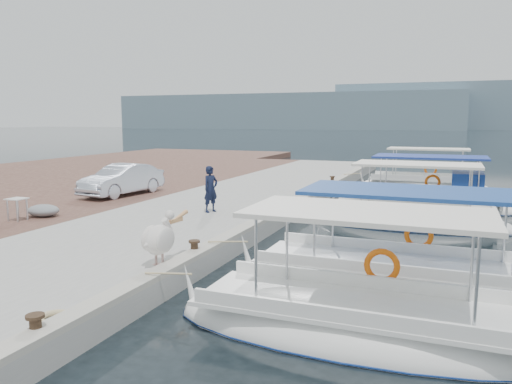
# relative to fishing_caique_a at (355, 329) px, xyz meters

# --- Properties ---
(ground) EXTENTS (400.00, 400.00, 0.00)m
(ground) POSITION_rel_fishing_caique_a_xyz_m (-3.95, 5.67, -0.12)
(ground) COLOR black
(ground) RESTS_ON ground
(concrete_quay) EXTENTS (6.00, 40.00, 0.50)m
(concrete_quay) POSITION_rel_fishing_caique_a_xyz_m (-6.95, 10.67, 0.13)
(concrete_quay) COLOR #979691
(concrete_quay) RESTS_ON ground
(quay_curb) EXTENTS (0.44, 40.00, 0.12)m
(quay_curb) POSITION_rel_fishing_caique_a_xyz_m (-4.17, 10.67, 0.44)
(quay_curb) COLOR #A6A294
(quay_curb) RESTS_ON concrete_quay
(cobblestone_strip) EXTENTS (4.00, 40.00, 0.50)m
(cobblestone_strip) POSITION_rel_fishing_caique_a_xyz_m (-11.95, 10.67, 0.13)
(cobblestone_strip) COLOR #4F3129
(cobblestone_strip) RESTS_ON ground
(fishing_caique_a) EXTENTS (6.72, 2.27, 2.83)m
(fishing_caique_a) POSITION_rel_fishing_caique_a_xyz_m (0.00, 0.00, 0.00)
(fishing_caique_a) COLOR white
(fishing_caique_a) RESTS_ON ground
(fishing_caique_b) EXTENTS (7.70, 2.43, 2.83)m
(fishing_caique_b) POSITION_rel_fishing_caique_a_xyz_m (0.49, 2.81, -0.00)
(fishing_caique_b) COLOR white
(fishing_caique_b) RESTS_ON ground
(fishing_caique_c) EXTENTS (7.02, 2.35, 2.83)m
(fishing_caique_c) POSITION_rel_fishing_caique_a_xyz_m (0.15, 9.85, -0.00)
(fishing_caique_c) COLOR white
(fishing_caique_c) RESTS_ON ground
(fishing_caique_d) EXTENTS (7.53, 2.55, 2.83)m
(fishing_caique_d) POSITION_rel_fishing_caique_a_xyz_m (0.51, 13.78, 0.06)
(fishing_caique_d) COLOR white
(fishing_caique_d) RESTS_ON ground
(fishing_caique_e) EXTENTS (6.90, 2.07, 2.83)m
(fishing_caique_e) POSITION_rel_fishing_caique_a_xyz_m (0.09, 19.83, 0.00)
(fishing_caique_e) COLOR white
(fishing_caique_e) RESTS_ON ground
(mooring_bollards) EXTENTS (0.28, 20.28, 0.33)m
(mooring_bollards) POSITION_rel_fishing_caique_a_xyz_m (-4.30, 7.17, 0.57)
(mooring_bollards) COLOR black
(mooring_bollards) RESTS_ON concrete_quay
(pelican) EXTENTS (0.61, 1.53, 1.18)m
(pelican) POSITION_rel_fishing_caique_a_xyz_m (-4.54, 1.03, 0.99)
(pelican) COLOR tan
(pelican) RESTS_ON concrete_quay
(fisherman) EXTENTS (0.59, 0.70, 1.63)m
(fisherman) POSITION_rel_fishing_caique_a_xyz_m (-6.39, 7.26, 1.19)
(fisherman) COLOR black
(fisherman) RESTS_ON concrete_quay
(parked_car) EXTENTS (1.88, 4.17, 1.33)m
(parked_car) POSITION_rel_fishing_caique_a_xyz_m (-11.78, 9.52, 1.04)
(parked_car) COLOR silver
(parked_car) RESTS_ON cobblestone_strip
(tarp_bundle) EXTENTS (1.10, 0.90, 0.40)m
(tarp_bundle) POSITION_rel_fishing_caique_a_xyz_m (-11.30, 4.50, 0.58)
(tarp_bundle) COLOR gray
(tarp_bundle) RESTS_ON cobblestone_strip
(folding_table) EXTENTS (0.55, 0.55, 0.73)m
(folding_table) POSITION_rel_fishing_caique_a_xyz_m (-11.51, 3.62, 0.90)
(folding_table) COLOR silver
(folding_table) RESTS_ON cobblestone_strip
(rope_coil) EXTENTS (0.54, 0.54, 0.10)m
(rope_coil) POSITION_rel_fishing_caique_a_xyz_m (-4.45, -2.29, 0.43)
(rope_coil) COLOR #C6B284
(rope_coil) RESTS_ON concrete_quay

